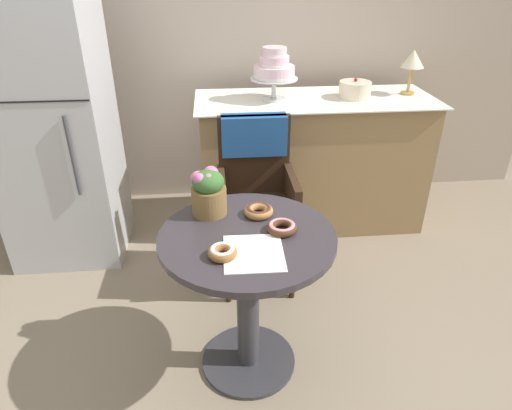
{
  "coord_description": "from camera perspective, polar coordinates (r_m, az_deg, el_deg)",
  "views": [
    {
      "loc": [
        -0.11,
        -1.5,
        1.68
      ],
      "look_at": [
        0.05,
        0.15,
        0.77
      ],
      "focal_mm": 31.25,
      "sensor_mm": 36.0,
      "label": 1
    }
  ],
  "objects": [
    {
      "name": "refrigerator",
      "position": [
        2.89,
        -24.59,
        9.46
      ],
      "size": [
        0.64,
        0.63,
        1.7
      ],
      "color": "#B7BABF",
      "rests_on": "ground"
    },
    {
      "name": "table_lamp",
      "position": [
        3.18,
        19.43,
        17.03
      ],
      "size": [
        0.15,
        0.15,
        0.28
      ],
      "color": "#B28C47",
      "rests_on": "display_counter"
    },
    {
      "name": "flower_vase",
      "position": [
        1.9,
        -6.13,
        1.86
      ],
      "size": [
        0.15,
        0.15,
        0.21
      ],
      "color": "brown",
      "rests_on": "cafe_table"
    },
    {
      "name": "paper_napkin",
      "position": [
        1.68,
        -0.3,
        -6.17
      ],
      "size": [
        0.23,
        0.26,
        0.0
      ],
      "primitive_type": "cube",
      "rotation": [
        0.0,
        0.0,
        -0.02
      ],
      "color": "white",
      "rests_on": "cafe_table"
    },
    {
      "name": "wicker_chair",
      "position": [
        2.46,
        -0.06,
        3.79
      ],
      "size": [
        0.42,
        0.45,
        0.95
      ],
      "rotation": [
        0.0,
        0.0,
        0.05
      ],
      "color": "#332114",
      "rests_on": "ground"
    },
    {
      "name": "tiered_cake_stand",
      "position": [
        2.89,
        2.34,
        17.05
      ],
      "size": [
        0.3,
        0.3,
        0.32
      ],
      "color": "silver",
      "rests_on": "display_counter"
    },
    {
      "name": "ground_plane",
      "position": [
        2.26,
        -0.95,
        -19.36
      ],
      "size": [
        8.0,
        8.0,
        0.0
      ],
      "primitive_type": "plane",
      "color": "gray"
    },
    {
      "name": "round_layer_cake",
      "position": [
        3.03,
        12.53,
        14.22
      ],
      "size": [
        0.2,
        0.2,
        0.13
      ],
      "color": "beige",
      "rests_on": "display_counter"
    },
    {
      "name": "donut_front",
      "position": [
        1.8,
        3.33,
        -2.84
      ],
      "size": [
        0.12,
        0.12,
        0.04
      ],
      "color": "#4C2D19",
      "rests_on": "cafe_table"
    },
    {
      "name": "donut_side",
      "position": [
        1.65,
        -4.32,
        -5.98
      ],
      "size": [
        0.11,
        0.11,
        0.04
      ],
      "color": "#936033",
      "rests_on": "cafe_table"
    },
    {
      "name": "display_counter",
      "position": [
        3.13,
        7.14,
        5.48
      ],
      "size": [
        1.56,
        0.62,
        0.9
      ],
      "color": "#93754C",
      "rests_on": "ground"
    },
    {
      "name": "donut_mid",
      "position": [
        1.91,
        0.35,
        -0.7
      ],
      "size": [
        0.13,
        0.13,
        0.04
      ],
      "color": "#AD7542",
      "rests_on": "cafe_table"
    },
    {
      "name": "cafe_table",
      "position": [
        1.91,
        -1.07,
        -9.14
      ],
      "size": [
        0.72,
        0.72,
        0.72
      ],
      "color": "#332D33",
      "rests_on": "ground"
    },
    {
      "name": "back_wall",
      "position": [
        3.37,
        -3.94,
        23.09
      ],
      "size": [
        4.8,
        0.1,
        2.7
      ],
      "primitive_type": "cube",
      "color": "#B2A393",
      "rests_on": "ground"
    }
  ]
}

